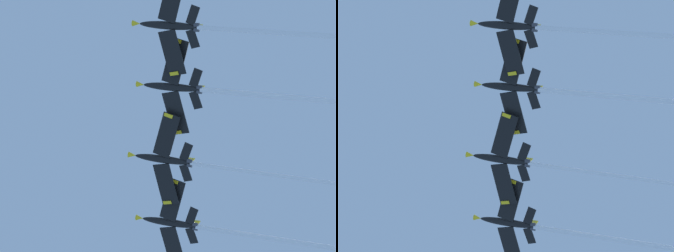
{
  "view_description": "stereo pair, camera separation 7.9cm",
  "coord_description": "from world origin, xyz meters",
  "views": [
    {
      "loc": [
        10.62,
        22.36,
        1.64
      ],
      "look_at": [
        -8.71,
        -20.56,
        147.02
      ],
      "focal_mm": 81.52,
      "sensor_mm": 36.0,
      "label": 1
    },
    {
      "loc": [
        10.69,
        22.32,
        1.64
      ],
      "look_at": [
        -8.71,
        -20.56,
        147.02
      ],
      "focal_mm": 81.52,
      "sensor_mm": 36.0,
      "label": 2
    }
  ],
  "objects": [
    {
      "name": "jet_inner_right",
      "position": [
        -28.96,
        -34.81,
        142.74
      ],
      "size": [
        48.95,
        28.79,
        20.9
      ],
      "color": "black"
    },
    {
      "name": "jet_centre",
      "position": [
        -17.07,
        -24.55,
        144.09
      ],
      "size": [
        42.41,
        24.98,
        17.72
      ],
      "color": "black"
    },
    {
      "name": "jet_inner_left",
      "position": [
        -14.72,
        -9.06,
        144.11
      ],
      "size": [
        40.72,
        25.15,
        17.37
      ],
      "color": "black"
    },
    {
      "name": "jet_far_left",
      "position": [
        -7.69,
        1.51,
        143.14
      ],
      "size": [
        39.92,
        24.75,
        18.44
      ],
      "color": "black"
    }
  ]
}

